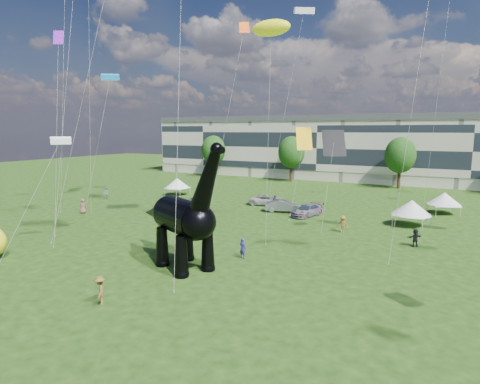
% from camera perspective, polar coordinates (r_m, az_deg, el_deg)
% --- Properties ---
extents(ground, '(220.00, 220.00, 0.00)m').
position_cam_1_polar(ground, '(28.63, -9.20, -12.03)').
color(ground, '#16330C').
rests_on(ground, ground).
extents(terrace_row, '(78.00, 11.00, 12.00)m').
position_cam_1_polar(terrace_row, '(86.74, 11.95, 5.92)').
color(terrace_row, beige).
rests_on(terrace_row, ground).
extents(tree_far_left, '(5.20, 5.20, 9.44)m').
position_cam_1_polar(tree_far_left, '(87.56, -3.80, 6.31)').
color(tree_far_left, '#382314').
rests_on(tree_far_left, ground).
extents(tree_mid_left, '(5.20, 5.20, 9.44)m').
position_cam_1_polar(tree_mid_left, '(79.49, 7.33, 6.00)').
color(tree_mid_left, '#382314').
rests_on(tree_mid_left, ground).
extents(tree_mid_right, '(5.20, 5.20, 9.44)m').
position_cam_1_polar(tree_mid_right, '(74.70, 21.86, 5.26)').
color(tree_mid_right, '#382314').
rests_on(tree_mid_right, ground).
extents(dinosaur_sculpture, '(11.49, 6.56, 9.74)m').
position_cam_1_polar(dinosaur_sculpture, '(30.02, -8.47, -3.70)').
color(dinosaur_sculpture, black).
rests_on(dinosaur_sculpture, ground).
extents(car_silver, '(2.00, 4.61, 1.55)m').
position_cam_1_polar(car_silver, '(52.26, -6.38, -1.54)').
color(car_silver, '#B7B6BB').
rests_on(car_silver, ground).
extents(car_grey, '(4.79, 3.01, 1.49)m').
position_cam_1_polar(car_grey, '(50.23, 6.15, -1.99)').
color(car_grey, gray).
rests_on(car_grey, ground).
extents(car_white, '(5.36, 3.40, 1.38)m').
position_cam_1_polar(car_white, '(54.48, 3.93, -1.17)').
color(car_white, silver).
rests_on(car_white, ground).
extents(car_dark, '(3.17, 5.16, 1.40)m').
position_cam_1_polar(car_dark, '(48.22, 9.53, -2.58)').
color(car_dark, '#595960').
rests_on(car_dark, ground).
extents(gazebo_near, '(4.56, 4.56, 2.80)m').
position_cam_1_polar(gazebo_near, '(46.23, 23.21, -2.07)').
color(gazebo_near, silver).
rests_on(gazebo_near, ground).
extents(gazebo_far, '(5.00, 5.00, 2.66)m').
position_cam_1_polar(gazebo_far, '(54.49, 27.06, -0.87)').
color(gazebo_far, silver).
rests_on(gazebo_far, ground).
extents(gazebo_left, '(4.04, 4.04, 2.67)m').
position_cam_1_polar(gazebo_left, '(63.39, -8.92, 1.24)').
color(gazebo_left, white).
rests_on(gazebo_left, ground).
extents(visitors, '(54.21, 38.28, 1.84)m').
position_cam_1_polar(visitors, '(40.53, -0.42, -4.41)').
color(visitors, brown).
rests_on(visitors, ground).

